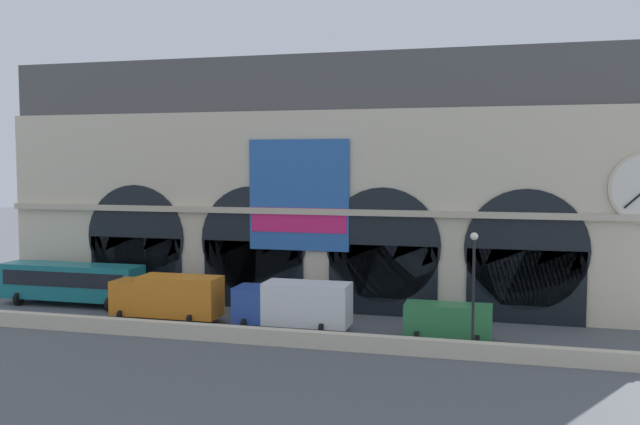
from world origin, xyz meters
TOP-DOWN VIEW (x-y plane):
  - ground_plane at (0.00, 0.00)m, footprint 200.00×200.00m
  - quay_parapet_wall at (0.00, -4.38)m, footprint 90.00×0.70m
  - station_building at (0.03, 7.38)m, footprint 49.97×5.17m
  - bus_west at (-18.36, 2.43)m, footprint 11.00×3.25m
  - box_truck_midwest at (-8.90, -0.50)m, footprint 7.50×2.91m
  - box_truck_center at (0.03, -0.65)m, footprint 7.50×2.91m
  - van_mideast at (9.79, -0.61)m, footprint 5.20×2.48m
  - street_lamp_quayside at (11.37, -3.58)m, footprint 0.44×0.44m

SIDE VIEW (x-z plane):
  - ground_plane at x=0.00m, z-range 0.00..0.00m
  - quay_parapet_wall at x=0.00m, z-range 0.00..0.95m
  - van_mideast at x=9.79m, z-range 0.15..2.35m
  - box_truck_midwest at x=-8.90m, z-range 0.14..3.26m
  - box_truck_center at x=0.03m, z-range 0.14..3.26m
  - bus_west at x=-18.36m, z-range 0.23..3.33m
  - street_lamp_quayside at x=11.37m, z-range 0.96..7.86m
  - station_building at x=0.03m, z-range -0.31..18.21m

